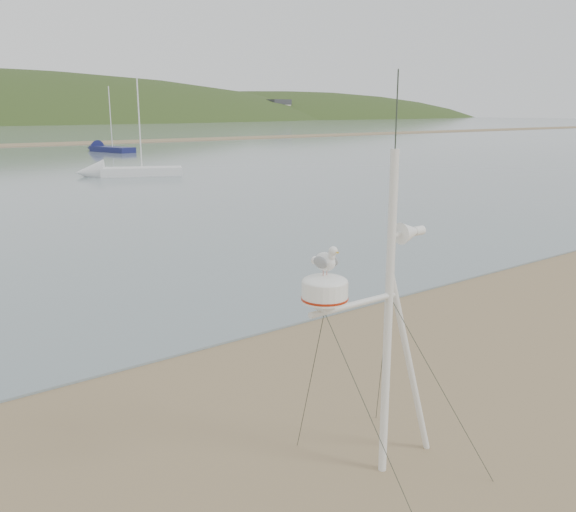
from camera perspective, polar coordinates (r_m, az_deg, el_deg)
mast_rig at (r=6.87m, az=9.07°, el=-11.96°), size 1.95×2.08×4.40m
sailboat_blue_far at (r=63.19m, az=-17.03°, el=9.59°), size 3.26×6.91×6.69m
sailboat_white_near at (r=39.11m, az=-15.87°, el=7.59°), size 6.41×4.12×6.35m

